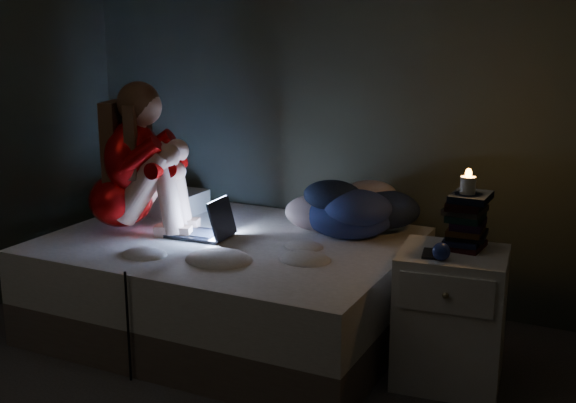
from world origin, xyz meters
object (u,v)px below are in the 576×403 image
Objects in this scene: woman at (119,157)px; nightstand at (450,317)px; laptop at (199,216)px; phone at (429,253)px; candle at (468,186)px; bed at (229,284)px.

woman is 1.97m from nightstand.
phone is at bearing -8.39° from laptop.
phone reaches higher than nightstand.
nightstand is at bearing -106.34° from candle.
nightstand is 0.35m from phone.
laptop is at bearing 170.31° from phone.
laptop is 1.46m from candle.
laptop is (0.46, 0.09, -0.30)m from woman.
phone is (1.77, -0.03, -0.29)m from woman.
woman is 2.54× the size of laptop.
bed is 0.93m from woman.
candle is 0.57× the size of phone.
bed is 1.44m from candle.
bed is at bearing 7.14° from laptop.
phone is at bearing -145.39° from nightstand.
woman is 1.31× the size of nightstand.
laptop is at bearing 172.08° from nightstand.
nightstand is (1.41, -0.03, -0.32)m from laptop.
woman is at bearing -175.64° from candle.
bed is at bearing 168.07° from phone.
laptop is 4.15× the size of candle.
nightstand reaches higher than bed.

